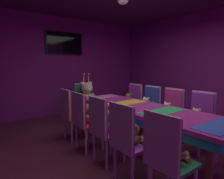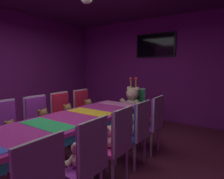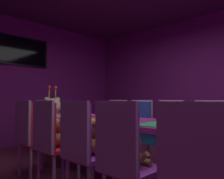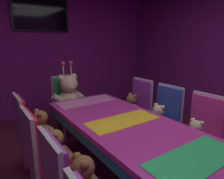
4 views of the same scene
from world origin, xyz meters
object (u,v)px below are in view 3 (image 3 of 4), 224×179
Objects in this scene: chair_left_2 at (81,142)px; teddy_right_2 at (163,129)px; banquet_table at (135,128)px; chair_left_0 at (195,167)px; chair_left_1 at (122,152)px; teddy_right_3 at (134,125)px; teddy_left_2 at (93,140)px; teddy_left_3 at (61,134)px; throne_chair at (48,121)px; chair_right_3 at (139,124)px; chair_left_3 at (49,136)px; teddy_right_1 at (204,134)px; wall_tv at (24,52)px; teddy_left_1 at (134,153)px; teddy_left_4 at (39,129)px; chair_right_4 at (115,122)px; teddy_right_4 at (110,122)px; chair_left_4 at (28,130)px; teddy_left_0 at (205,165)px; king_teddy_bear at (53,115)px; chair_right_1 at (209,131)px; chair_right_2 at (169,127)px.

chair_left_2 is 3.32× the size of teddy_right_2.
banquet_table is 2.97× the size of chair_left_0.
chair_left_1 reaches higher than teddy_right_3.
teddy_left_2 is 1.03× the size of teddy_left_3.
chair_left_0 is 1.00× the size of throne_chair.
chair_right_3 is at bearing 45.50° from chair_left_0.
teddy_left_2 is 0.57m from chair_left_3.
wall_tv is (-0.67, 3.67, 1.48)m from teddy_right_1.
teddy_left_4 reaches higher than teddy_left_1.
banquet_table is at bearing -38.77° from teddy_left_3.
chair_right_4 is (1.63, 2.19, 0.00)m from chair_left_0.
chair_left_3 is 1.00× the size of chair_right_3.
teddy_right_4 is (0.01, 1.09, 0.02)m from teddy_right_2.
chair_left_4 is 2.22m from teddy_right_1.
chair_left_1 is at bearing -107.53° from teddy_left_2.
teddy_left_1 is 1.36m from teddy_right_1.
chair_left_4 reaches higher than teddy_left_0.
teddy_left_0 is at bearing -12.78° from king_teddy_bear.
chair_right_1 is at bearing 19.92° from teddy_left_0.
chair_right_2 is (1.46, 0.01, -0.00)m from teddy_left_2.
chair_right_4 is at bearing 55.88° from teddy_left_0.
teddy_right_1 is at bearing 21.85° from teddy_left_0.
teddy_left_1 is at bearing 77.73° from chair_left_0.
teddy_right_4 is at bearing 47.40° from chair_left_1.
chair_right_1 is 2.69m from throne_chair.
wall_tv reaches higher than teddy_right_1.
chair_right_4 and throne_chair have the same top height.
banquet_table is at bearing 38.08° from teddy_left_1.
chair_right_3 is 3.05× the size of teddy_right_3.
teddy_right_4 is (1.48, 2.19, -0.00)m from chair_left_0.
chair_left_3 is (0.01, 1.08, 0.00)m from chair_left_1.
chair_left_1 is 0.54m from chair_left_2.
teddy_left_0 is 0.30× the size of chair_right_3.
chair_left_3 is at bearing 95.43° from teddy_left_0.
teddy_left_2 is at bearing 89.71° from teddy_left_0.
chair_left_2 and chair_right_1 have the same top height.
teddy_left_1 is (-0.69, -0.54, -0.09)m from banquet_table.
chair_right_2 is (0.13, 0.57, 0.02)m from teddy_right_1.
teddy_left_4 is at bearing -0.73° from teddy_right_4.
teddy_left_3 is at bearing 0.03° from chair_right_3.
teddy_left_4 is at bearing 89.67° from teddy_left_0.
chair_right_1 is 2.54m from king_teddy_bear.
teddy_right_2 is at bearing 0.45° from banquet_table.
teddy_right_4 is (0.01, 0.55, 0.01)m from teddy_right_3.
teddy_right_1 is 0.29× the size of chair_right_2.
king_teddy_bear is at bearing 77.22° from teddy_left_0.
chair_left_2 is (0.00, 1.09, 0.00)m from chair_left_0.
chair_left_3 reaches higher than teddy_left_2.
banquet_table is at bearing 58.67° from teddy_left_0.
teddy_left_4 is 0.35× the size of chair_right_4.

